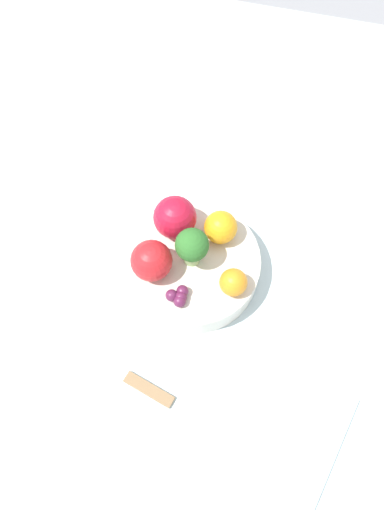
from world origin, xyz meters
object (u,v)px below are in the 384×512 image
bowl (192,265)px  apple_red (175,217)px  broccoli (194,249)px  grape_cluster (178,296)px  spoon (149,390)px  apple_green (151,261)px  orange_front (233,282)px  napkin (290,427)px  orange_back (221,227)px

bowl → apple_red: size_ratio=3.18×
broccoli → grape_cluster: bearing=82.5°
bowl → spoon: 0.18m
apple_red → apple_green: apple_red is taller
apple_green → grape_cluster: size_ratio=1.79×
orange_front → grape_cluster: 0.08m
apple_green → spoon: bearing=103.0°
bowl → orange_front: bearing=155.7°
grape_cluster → napkin: size_ratio=0.18×
apple_green → apple_red: bearing=-100.9°
bowl → apple_red: bearing=-50.5°
broccoli → spoon: 0.20m
orange_front → bowl: bearing=-24.3°
apple_red → grape_cluster: size_ratio=1.92×
apple_red → broccoli: bearing=130.1°
napkin → spoon: same height
apple_green → napkin: size_ratio=0.32×
bowl → spoon: (0.01, 0.18, -0.02)m
apple_red → grape_cluster: apple_red is taller
apple_red → orange_front: size_ratio=1.60×
spoon → orange_back: bearing=-100.8°
bowl → broccoli: (-0.00, 0.00, 0.06)m
apple_red → apple_green: size_ratio=1.07×
orange_back → napkin: size_ratio=0.27×
broccoli → bowl: bearing=-42.9°
spoon → apple_red: bearing=-84.5°
orange_front → grape_cluster: orange_front is taller
bowl → apple_red: (0.04, -0.04, 0.05)m
orange_back → grape_cluster: size_ratio=1.48×
spoon → grape_cluster: bearing=-94.4°
broccoli → orange_front: 0.07m
grape_cluster → bowl: bearing=-94.1°
napkin → bowl: bearing=-46.4°
orange_front → napkin: 0.20m
orange_front → orange_back: (0.03, -0.08, 0.00)m
apple_red → spoon: (-0.02, 0.22, -0.07)m
orange_back → napkin: bearing=122.2°
broccoli → grape_cluster: 0.07m
bowl → orange_front: 0.08m
orange_front → apple_green: bearing=-0.1°
napkin → orange_front: bearing=-54.4°
grape_cluster → napkin: (-0.18, 0.12, -0.05)m
bowl → orange_front: size_ratio=5.08×
bowl → broccoli: 0.06m
broccoli → orange_back: (-0.03, -0.05, -0.02)m
broccoli → grape_cluster: broccoli is taller
orange_front → napkin: size_ratio=0.21×
broccoli → napkin: size_ratio=0.37×
broccoli → apple_green: 0.06m
spoon → bowl: bearing=-94.3°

